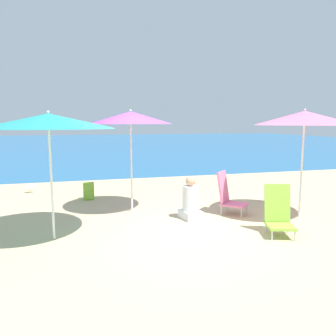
{
  "coord_description": "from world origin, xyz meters",
  "views": [
    {
      "loc": [
        -1.46,
        -5.33,
        1.82
      ],
      "look_at": [
        0.1,
        0.35,
        1.0
      ],
      "focal_mm": 35.0,
      "sensor_mm": 36.0,
      "label": 1
    }
  ],
  "objects_px": {
    "seagull": "(30,188)",
    "beach_umbrella_teal": "(48,121)",
    "beach_umbrella_purple": "(131,118)",
    "backpack_lime": "(89,191)",
    "beach_umbrella_pink": "(304,118)",
    "beach_chair_lime": "(278,213)",
    "beach_chair_pink": "(228,195)",
    "person_seated_near": "(190,201)"
  },
  "relations": [
    {
      "from": "seagull",
      "to": "beach_umbrella_teal",
      "type": "bearing_deg",
      "value": -77.58
    },
    {
      "from": "beach_umbrella_purple",
      "to": "backpack_lime",
      "type": "relative_size",
      "value": 5.06
    },
    {
      "from": "backpack_lime",
      "to": "seagull",
      "type": "xyz_separation_m",
      "value": [
        -1.45,
        1.18,
        -0.06
      ]
    },
    {
      "from": "beach_umbrella_pink",
      "to": "beach_chair_lime",
      "type": "bearing_deg",
      "value": -142.96
    },
    {
      "from": "beach_chair_lime",
      "to": "backpack_lime",
      "type": "height_order",
      "value": "beach_chair_lime"
    },
    {
      "from": "beach_chair_pink",
      "to": "seagull",
      "type": "relative_size",
      "value": 3.17
    },
    {
      "from": "person_seated_near",
      "to": "beach_chair_lime",
      "type": "bearing_deg",
      "value": -59.57
    },
    {
      "from": "beach_umbrella_purple",
      "to": "seagull",
      "type": "xyz_separation_m",
      "value": [
        -2.28,
        2.49,
        -1.78
      ]
    },
    {
      "from": "person_seated_near",
      "to": "seagull",
      "type": "xyz_separation_m",
      "value": [
        -3.27,
        3.31,
        -0.2
      ]
    },
    {
      "from": "beach_chair_pink",
      "to": "beach_umbrella_purple",
      "type": "bearing_deg",
      "value": 114.69
    },
    {
      "from": "person_seated_near",
      "to": "backpack_lime",
      "type": "bearing_deg",
      "value": 118.26
    },
    {
      "from": "beach_umbrella_pink",
      "to": "seagull",
      "type": "height_order",
      "value": "beach_umbrella_pink"
    },
    {
      "from": "beach_umbrella_purple",
      "to": "beach_umbrella_teal",
      "type": "relative_size",
      "value": 1.04
    },
    {
      "from": "beach_umbrella_purple",
      "to": "person_seated_near",
      "type": "relative_size",
      "value": 2.52
    },
    {
      "from": "beach_chair_pink",
      "to": "backpack_lime",
      "type": "xyz_separation_m",
      "value": [
        -2.66,
        2.0,
        -0.19
      ]
    },
    {
      "from": "person_seated_near",
      "to": "seagull",
      "type": "relative_size",
      "value": 3.07
    },
    {
      "from": "beach_umbrella_purple",
      "to": "beach_umbrella_pink",
      "type": "height_order",
      "value": "beach_umbrella_purple"
    },
    {
      "from": "beach_umbrella_pink",
      "to": "beach_chair_pink",
      "type": "xyz_separation_m",
      "value": [
        -1.22,
        0.6,
        -1.51
      ]
    },
    {
      "from": "beach_chair_lime",
      "to": "seagull",
      "type": "xyz_separation_m",
      "value": [
        -4.37,
        4.51,
        -0.22
      ]
    },
    {
      "from": "beach_chair_lime",
      "to": "beach_chair_pink",
      "type": "bearing_deg",
      "value": 119.21
    },
    {
      "from": "person_seated_near",
      "to": "backpack_lime",
      "type": "relative_size",
      "value": 2.01
    },
    {
      "from": "beach_umbrella_pink",
      "to": "backpack_lime",
      "type": "xyz_separation_m",
      "value": [
        -3.88,
        2.6,
        -1.7
      ]
    },
    {
      "from": "beach_umbrella_purple",
      "to": "beach_chair_pink",
      "type": "bearing_deg",
      "value": -20.64
    },
    {
      "from": "beach_umbrella_purple",
      "to": "beach_umbrella_pink",
      "type": "relative_size",
      "value": 1.0
    },
    {
      "from": "beach_umbrella_teal",
      "to": "person_seated_near",
      "type": "height_order",
      "value": "beach_umbrella_teal"
    },
    {
      "from": "beach_chair_lime",
      "to": "person_seated_near",
      "type": "xyz_separation_m",
      "value": [
        -1.1,
        1.2,
        -0.02
      ]
    },
    {
      "from": "beach_umbrella_purple",
      "to": "beach_chair_lime",
      "type": "xyz_separation_m",
      "value": [
        2.09,
        -2.02,
        -1.55
      ]
    },
    {
      "from": "person_seated_near",
      "to": "beach_umbrella_purple",
      "type": "bearing_deg",
      "value": 128.12
    },
    {
      "from": "beach_umbrella_pink",
      "to": "beach_umbrella_teal",
      "type": "height_order",
      "value": "beach_umbrella_pink"
    },
    {
      "from": "beach_umbrella_purple",
      "to": "beach_chair_lime",
      "type": "distance_m",
      "value": 3.3
    },
    {
      "from": "beach_umbrella_pink",
      "to": "person_seated_near",
      "type": "distance_m",
      "value": 2.63
    },
    {
      "from": "beach_chair_lime",
      "to": "backpack_lime",
      "type": "bearing_deg",
      "value": 149.33
    },
    {
      "from": "beach_umbrella_purple",
      "to": "beach_umbrella_pink",
      "type": "distance_m",
      "value": 3.31
    },
    {
      "from": "beach_umbrella_teal",
      "to": "seagull",
      "type": "relative_size",
      "value": 7.42
    },
    {
      "from": "beach_chair_lime",
      "to": "beach_chair_pink",
      "type": "height_order",
      "value": "beach_chair_pink"
    },
    {
      "from": "person_seated_near",
      "to": "backpack_lime",
      "type": "xyz_separation_m",
      "value": [
        -1.82,
        2.12,
        -0.14
      ]
    },
    {
      "from": "beach_umbrella_teal",
      "to": "backpack_lime",
      "type": "xyz_separation_m",
      "value": [
        0.62,
        2.6,
        -1.64
      ]
    },
    {
      "from": "beach_umbrella_pink",
      "to": "beach_chair_pink",
      "type": "height_order",
      "value": "beach_umbrella_pink"
    },
    {
      "from": "beach_umbrella_purple",
      "to": "beach_chair_lime",
      "type": "bearing_deg",
      "value": -43.95
    },
    {
      "from": "beach_umbrella_purple",
      "to": "beach_umbrella_pink",
      "type": "bearing_deg",
      "value": -23.0
    },
    {
      "from": "seagull",
      "to": "beach_umbrella_purple",
      "type": "bearing_deg",
      "value": -47.51
    },
    {
      "from": "beach_chair_lime",
      "to": "backpack_lime",
      "type": "distance_m",
      "value": 4.43
    }
  ]
}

